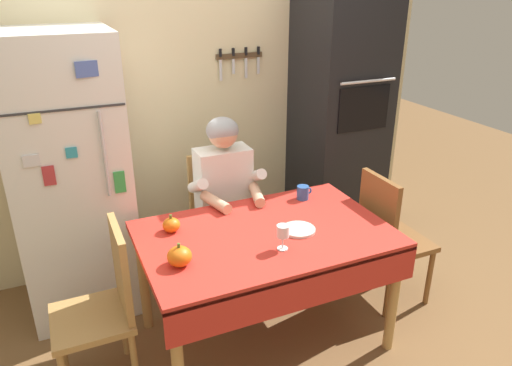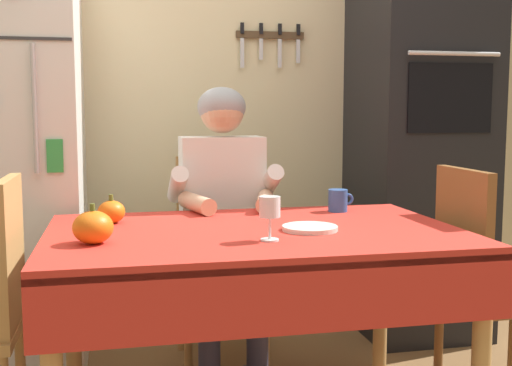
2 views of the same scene
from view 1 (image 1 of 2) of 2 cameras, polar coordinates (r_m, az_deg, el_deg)
ground_plane at (r=3.08m, az=1.82°, el=-18.77°), size 10.00×10.00×0.00m
back_wall_assembly at (r=3.65m, az=-6.59°, el=11.02°), size 3.70×0.13×2.60m
refrigerator at (r=3.23m, az=-21.15°, el=0.50°), size 0.68×0.71×1.80m
wall_oven at (r=3.82m, az=9.80°, el=7.54°), size 0.60×0.64×2.10m
dining_table at (r=2.75m, az=1.29°, el=-7.56°), size 1.40×0.90×0.74m
chair_behind_person at (r=3.46m, az=-4.47°, el=-3.48°), size 0.40×0.40×0.93m
seated_person at (r=3.20m, az=-3.44°, el=-1.26°), size 0.47×0.55×1.25m
chair_left_side at (r=2.68m, az=-17.47°, el=-13.37°), size 0.40×0.40×0.93m
chair_right_side at (r=3.29m, az=15.38°, el=-5.85°), size 0.40×0.40×0.93m
coffee_mug at (r=3.11m, az=5.60°, el=-1.13°), size 0.10×0.08×0.09m
wine_glass at (r=2.52m, az=3.21°, el=-5.88°), size 0.07×0.07×0.14m
pumpkin_large at (r=2.75m, az=-10.02°, el=-4.92°), size 0.10×0.10×0.10m
pumpkin_medium at (r=2.44m, az=-9.07°, el=-8.58°), size 0.12×0.12×0.12m
serving_tray at (r=2.74m, az=5.09°, el=-5.53°), size 0.19×0.19×0.02m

